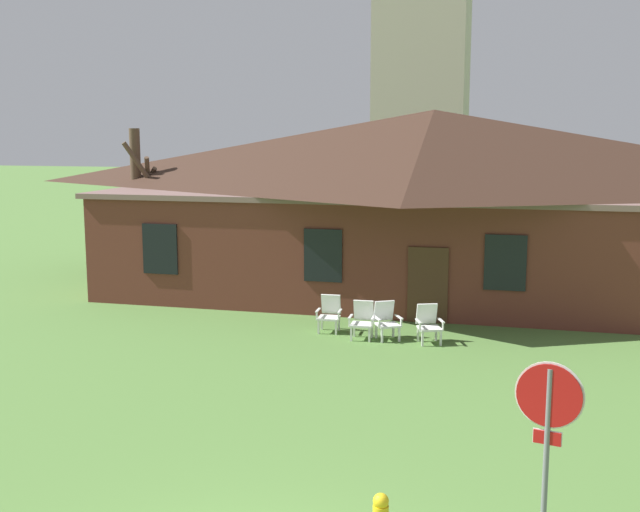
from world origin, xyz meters
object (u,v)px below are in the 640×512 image
Objects in this scene: stop_sign at (548,423)px; lawn_chair_by_porch at (330,313)px; lawn_chair_near_door at (363,319)px; lawn_chair_middle at (428,323)px; lawn_chair_left_end at (386,319)px.

stop_sign reaches higher than lawn_chair_by_porch.
lawn_chair_near_door is 1.00× the size of lawn_chair_middle.
stop_sign is at bearing -75.91° from lawn_chair_middle.
lawn_chair_left_end is 1.00× the size of lawn_chair_middle.
stop_sign is 10.68m from lawn_chair_near_door.
lawn_chair_by_porch is 1.00× the size of lawn_chair_near_door.
lawn_chair_by_porch and lawn_chair_near_door have the same top height.
lawn_chair_near_door is at bearing -170.85° from lawn_chair_left_end.
lawn_chair_middle is (1.66, 0.02, 0.00)m from lawn_chair_near_door.
stop_sign reaches higher than lawn_chair_near_door.
lawn_chair_left_end is (-3.53, 9.86, -1.31)m from stop_sign.
stop_sign is 2.66× the size of lawn_chair_by_porch.
lawn_chair_near_door is at bearing -179.27° from lawn_chair_middle.
lawn_chair_middle is at bearing -9.98° from lawn_chair_by_porch.
stop_sign is 2.66× the size of lawn_chair_left_end.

